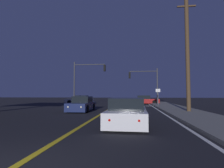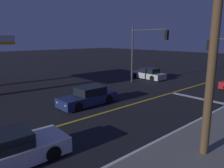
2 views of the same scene
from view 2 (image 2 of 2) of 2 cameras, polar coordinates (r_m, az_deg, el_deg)
The scene contains 9 objects.
sidewalk_right at distance 9.56m, azimuth 17.87°, elevation -19.02°, with size 3.20×40.45×0.15m, color slate.
lane_line_center at distance 13.79m, azimuth -7.20°, elevation -8.96°, with size 0.20×38.21×0.01m, color gold.
lane_line_edge_right at distance 10.49m, azimuth 8.79°, elevation -16.04°, with size 0.16×38.21×0.01m, color white.
stop_bar at distance 19.45m, azimuth 21.94°, elevation -3.54°, with size 5.12×0.50×0.01m, color white.
car_lead_oncoming_silver at distance 27.13m, azimuth 9.55°, elevation 2.60°, with size 4.45×1.90×1.34m.
car_following_oncoming_white at distance 9.75m, azimuth -25.70°, elevation -15.63°, with size 2.04×4.56×1.34m.
car_mid_block_navy at distance 16.36m, azimuth -6.26°, elevation -3.45°, with size 1.91×4.62×1.34m.
traffic_signal_far_left at distance 23.34m, azimuth 8.37°, elevation 9.96°, with size 4.64×0.28×6.17m.
utility_pole_right at distance 9.26m, azimuth 25.72°, elevation 13.72°, with size 1.82×0.34×10.42m.
Camera 2 is at (10.66, 3.98, 4.90)m, focal length 34.60 mm.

